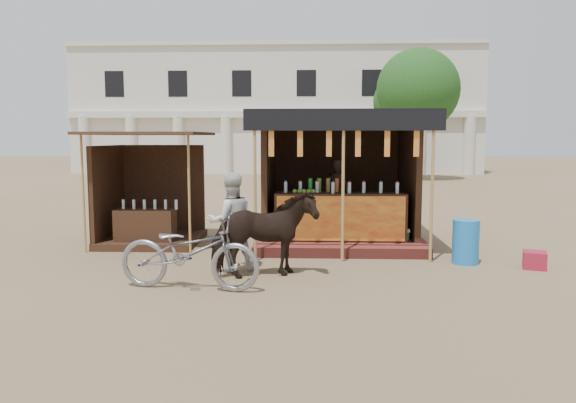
# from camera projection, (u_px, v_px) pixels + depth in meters

# --- Properties ---
(ground) EXTENTS (120.00, 120.00, 0.00)m
(ground) POSITION_uv_depth(u_px,v_px,m) (283.00, 282.00, 8.81)
(ground) COLOR #846B4C
(ground) RESTS_ON ground
(main_stall) EXTENTS (3.60, 3.61, 2.78)m
(main_stall) POSITION_uv_depth(u_px,v_px,m) (338.00, 196.00, 11.99)
(main_stall) COLOR maroon
(main_stall) RESTS_ON ground
(secondary_stall) EXTENTS (2.40, 2.40, 2.38)m
(secondary_stall) POSITION_uv_depth(u_px,v_px,m) (145.00, 204.00, 12.07)
(secondary_stall) COLOR #3D2516
(secondary_stall) RESTS_ON ground
(cow) EXTENTS (1.83, 1.27, 1.41)m
(cow) POSITION_uv_depth(u_px,v_px,m) (264.00, 235.00, 9.05)
(cow) COLOR black
(cow) RESTS_ON ground
(motorbike) EXTENTS (2.26, 1.07, 1.14)m
(motorbike) POSITION_uv_depth(u_px,v_px,m) (189.00, 252.00, 8.37)
(motorbike) COLOR gray
(motorbike) RESTS_ON ground
(bystander) EXTENTS (1.00, 0.90, 1.68)m
(bystander) POSITION_uv_depth(u_px,v_px,m) (231.00, 222.00, 9.53)
(bystander) COLOR silver
(bystander) RESTS_ON ground
(blue_barrel) EXTENTS (0.56, 0.56, 0.80)m
(blue_barrel) POSITION_uv_depth(u_px,v_px,m) (466.00, 242.00, 10.10)
(blue_barrel) COLOR blue
(blue_barrel) RESTS_ON ground
(red_crate) EXTENTS (0.48, 0.50, 0.30)m
(red_crate) POSITION_uv_depth(u_px,v_px,m) (535.00, 260.00, 9.74)
(red_crate) COLOR maroon
(red_crate) RESTS_ON ground
(cooler) EXTENTS (0.71, 0.54, 0.46)m
(cooler) POSITION_uv_depth(u_px,v_px,m) (391.00, 239.00, 11.28)
(cooler) COLOR #19723B
(cooler) RESTS_ON ground
(background_building) EXTENTS (26.00, 7.45, 8.18)m
(background_building) POSITION_uv_depth(u_px,v_px,m) (278.00, 112.00, 38.18)
(background_building) COLOR silver
(background_building) RESTS_ON ground
(tree) EXTENTS (4.50, 4.40, 7.00)m
(tree) POSITION_uv_depth(u_px,v_px,m) (414.00, 93.00, 30.01)
(tree) COLOR #382314
(tree) RESTS_ON ground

